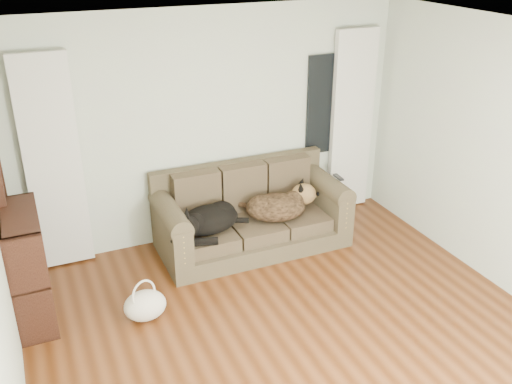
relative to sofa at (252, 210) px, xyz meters
name	(u,v)px	position (x,y,z in m)	size (l,w,h in m)	color
floor	(314,360)	(-0.28, -1.97, -0.45)	(5.00, 5.00, 0.00)	#48220C
ceiling	(332,47)	(-0.28, -1.97, 2.15)	(5.00, 5.00, 0.00)	white
wall_back	(210,127)	(-0.28, 0.53, 0.85)	(4.50, 0.04, 2.60)	beige
curtain_left	(53,165)	(-1.98, 0.45, 0.70)	(0.55, 0.08, 2.25)	white
curtain_right	(352,122)	(1.52, 0.45, 0.70)	(0.55, 0.08, 2.25)	white
window_pane	(326,104)	(1.17, 0.50, 0.95)	(0.50, 0.03, 1.20)	black
door_casing	(2,197)	(-2.48, 0.08, 0.60)	(0.07, 0.60, 2.10)	black
sofa	(252,210)	(0.00, 0.00, 0.00)	(2.08, 0.90, 0.85)	#4C3F2D
dog_black_lab	(207,221)	(-0.57, -0.10, 0.03)	(0.67, 0.47, 0.29)	black
dog_shepherd	(279,206)	(0.28, -0.09, 0.04)	(0.70, 0.50, 0.31)	black
tv_remote	(338,177)	(1.01, -0.13, 0.28)	(0.05, 0.17, 0.02)	black
tote_bag	(145,304)	(-1.44, -0.84, -0.29)	(0.40, 0.31, 0.29)	silver
bookshelf	(29,271)	(-2.37, -0.40, 0.05)	(0.32, 0.86, 1.07)	black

